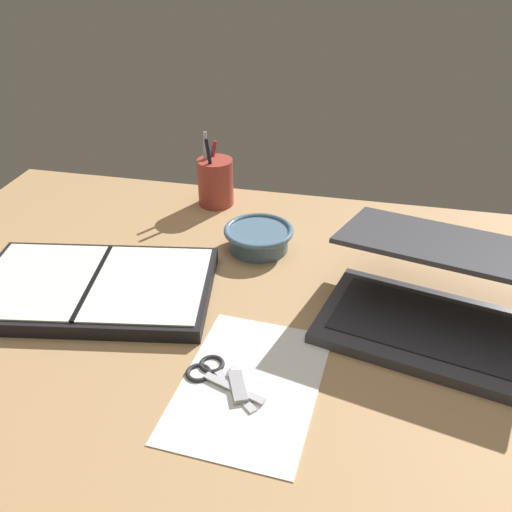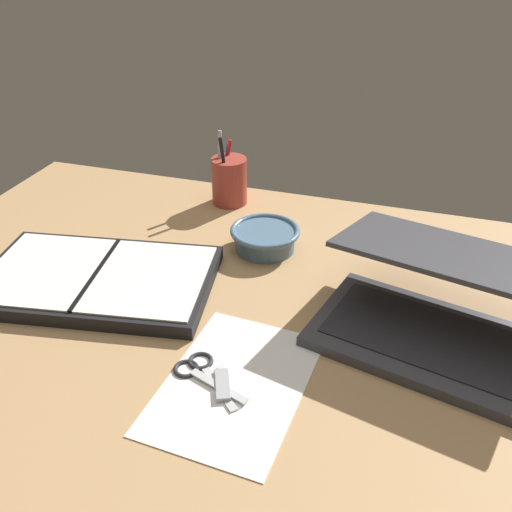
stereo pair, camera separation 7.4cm
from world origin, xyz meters
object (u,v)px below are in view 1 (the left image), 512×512
pen_cup (215,182)px  planner (94,287)px  bowl (259,237)px  laptop (439,301)px  scissors (212,373)px

pen_cup → planner: size_ratio=0.37×
bowl → pen_cup: (-13.83, 17.57, 2.88)cm
laptop → bowl: size_ratio=2.95×
bowl → pen_cup: size_ratio=0.83×
pen_cup → planner: pen_cup is taller
planner → scissors: size_ratio=3.48×
laptop → scissors: size_ratio=3.19×
planner → bowl: bearing=31.2°
pen_cup → scissors: size_ratio=1.30×
bowl → scissors: (1.02, -36.75, -2.25)cm
laptop → scissors: bearing=-136.1°
bowl → pen_cup: pen_cup is taller
scissors → bowl: bearing=123.4°
laptop → planner: (-58.28, -3.77, -3.53)cm
laptop → bowl: 37.77cm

